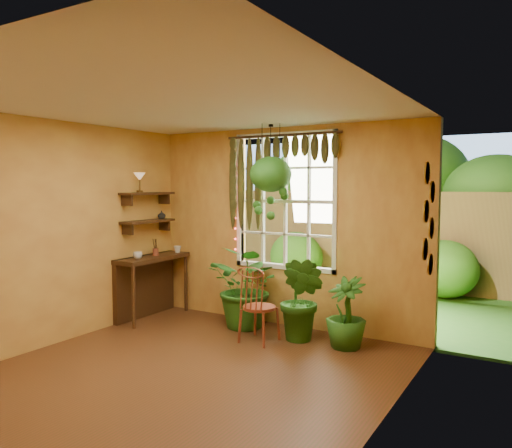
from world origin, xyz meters
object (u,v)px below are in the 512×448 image
at_px(counter_ledge, 147,279).
at_px(potted_plant_mid, 302,299).
at_px(windsor_chair, 258,317).
at_px(potted_plant_left, 248,287).
at_px(hanging_basket, 271,180).

height_order(counter_ledge, potted_plant_mid, potted_plant_mid).
relative_size(windsor_chair, potted_plant_left, 0.97).
distance_m(windsor_chair, potted_plant_left, 0.67).
bearing_deg(potted_plant_mid, hanging_basket, 161.43).
bearing_deg(potted_plant_left, counter_ledge, -170.75).
xyz_separation_m(windsor_chair, potted_plant_mid, (0.45, 0.30, 0.21)).
relative_size(windsor_chair, hanging_basket, 0.88).
height_order(counter_ledge, potted_plant_left, potted_plant_left).
distance_m(potted_plant_left, hanging_basket, 1.46).
bearing_deg(potted_plant_left, windsor_chair, -47.20).
bearing_deg(counter_ledge, hanging_basket, 8.51).
relative_size(counter_ledge, potted_plant_left, 1.07).
distance_m(potted_plant_left, potted_plant_mid, 0.89).
distance_m(counter_ledge, potted_plant_mid, 2.45).
height_order(windsor_chair, potted_plant_mid, windsor_chair).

